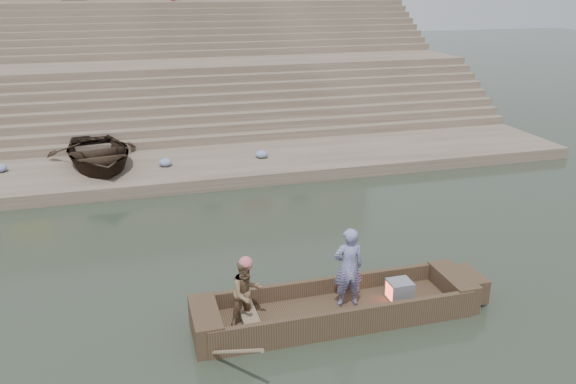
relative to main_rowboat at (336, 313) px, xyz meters
name	(u,v)px	position (x,y,z in m)	size (l,w,h in m)	color
ground	(127,300)	(-3.94, 1.83, -0.11)	(120.00, 120.00, 0.00)	#262F23
lower_landing	(123,173)	(-3.94, 9.83, 0.09)	(32.00, 4.00, 0.40)	gray
mid_landing	(119,97)	(-3.94, 17.33, 1.29)	(32.00, 3.00, 2.80)	gray
upper_landing	(116,51)	(-3.94, 24.33, 2.49)	(32.00, 3.00, 5.20)	gray
ghat_steps	(118,82)	(-3.94, 19.02, 1.69)	(32.00, 11.00, 5.20)	gray
main_rowboat	(336,313)	(0.00, 0.00, 0.00)	(5.00, 1.30, 0.22)	brown
rowboat_trim	(347,303)	(0.21, -0.01, 0.20)	(6.04, 2.63, 2.00)	brown
standing_man	(348,267)	(0.25, 0.09, 0.93)	(0.60, 0.39, 1.64)	navy
rowing_man	(247,293)	(-1.78, -0.07, 0.78)	(0.65, 0.50, 1.33)	#297D4C
television	(399,290)	(1.33, 0.00, 0.31)	(0.46, 0.42, 0.40)	slate
beached_rowboat	(97,153)	(-4.70, 10.25, 0.73)	(3.04, 4.26, 0.88)	#2D2116
cloth_bundles	(96,165)	(-4.78, 9.95, 0.42)	(10.68, 1.40, 0.26)	#3F5999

